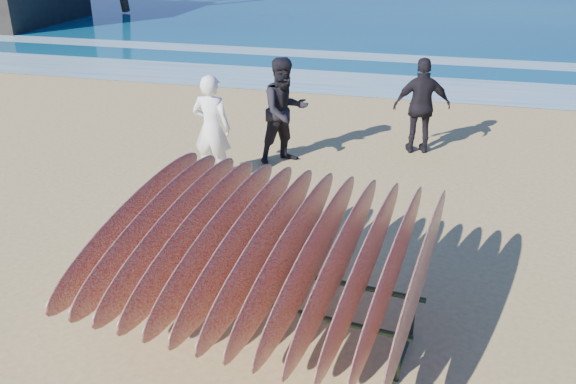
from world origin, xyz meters
The scene contains 7 objects.
ground centered at (0.00, 0.00, 0.00)m, with size 120.00×120.00×0.00m, color tan.
foam_near centered at (0.00, 10.00, 0.01)m, with size 160.00×160.00×0.00m, color white.
foam_far centered at (0.00, 13.50, 0.01)m, with size 160.00×160.00×0.00m, color white.
surfboard_rack centered at (0.09, -0.54, 0.92)m, with size 3.53×3.34×1.49m.
person_white centered at (-1.85, 3.09, 0.87)m, with size 0.64×0.42×1.74m, color white.
person_dark_a centered at (-0.92, 4.13, 0.92)m, with size 0.90×0.70×1.85m, color black.
person_dark_b centered at (1.35, 5.23, 0.87)m, with size 1.02×0.42×1.74m, color black.
Camera 1 is at (1.66, -5.65, 3.94)m, focal length 38.00 mm.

